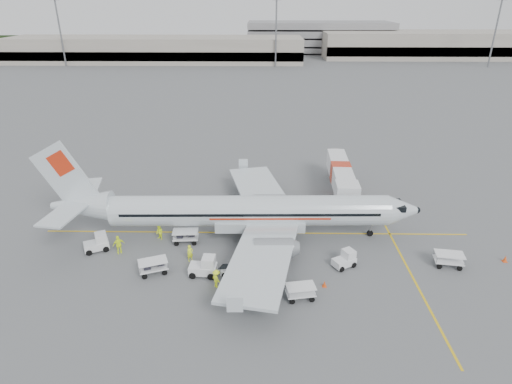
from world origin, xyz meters
TOP-DOWN VIEW (x-y plane):
  - ground at (0.00, 0.00)m, footprint 360.00×360.00m
  - stripe_lead at (0.00, 0.00)m, footprint 44.00×0.20m
  - stripe_cross at (14.00, -8.00)m, footprint 0.20×20.00m
  - terminal_west at (-40.00, 130.00)m, footprint 110.00×22.00m
  - terminal_east at (70.00, 145.00)m, footprint 90.00×26.00m
  - parking_garage at (25.00, 160.00)m, footprint 62.00×24.00m
  - treeline at (0.00, 175.00)m, footprint 300.00×3.00m
  - mast_west at (-70.00, 118.00)m, footprint 3.20×1.20m
  - mast_center at (5.00, 118.00)m, footprint 3.20×1.20m
  - mast_east at (80.00, 118.00)m, footprint 3.20×1.20m
  - aircraft at (-0.55, -0.70)m, footprint 37.26×29.52m
  - jet_bridge at (10.24, 9.91)m, footprint 3.54×15.52m
  - belt_loader at (-1.20, -7.93)m, footprint 4.66×3.27m
  - tug_fore at (8.17, -6.00)m, footprint 2.38×2.06m
  - tug_mid at (-4.54, -7.48)m, footprint 2.49×1.54m
  - tug_aft at (-15.42, -3.66)m, footprint 2.62×2.15m
  - cart_loaded_a at (-6.99, -2.00)m, footprint 2.59×1.63m
  - cart_loaded_b at (-9.00, -7.30)m, footprint 2.86×2.28m
  - cart_empty_a at (3.84, -10.63)m, footprint 2.57×1.78m
  - cart_empty_b at (17.76, -5.73)m, footprint 2.71×1.85m
  - cone_nose at (23.37, -4.97)m, footprint 0.41×0.41m
  - cone_port at (0.08, 12.65)m, footprint 0.38×0.38m
  - cone_stbd at (6.02, -9.03)m, footprint 0.35×0.35m
  - crew_a at (-6.02, -5.31)m, footprint 0.72×0.68m
  - crew_b at (-9.73, -1.50)m, footprint 0.98×0.96m
  - crew_c at (-3.16, -9.23)m, footprint 1.19×1.22m
  - crew_d at (-13.03, -4.14)m, footprint 1.21×0.97m

SIDE VIEW (x-z plane):
  - ground at x=0.00m, z-range 0.00..0.00m
  - stripe_lead at x=0.00m, z-range 0.00..0.01m
  - stripe_cross at x=14.00m, z-range 0.00..0.01m
  - cone_stbd at x=6.02m, z-range 0.00..0.58m
  - cone_port at x=0.08m, z-range 0.00..0.61m
  - cone_nose at x=23.37m, z-range 0.00..0.67m
  - cart_empty_a at x=3.84m, z-range 0.00..1.23m
  - cart_loaded_b at x=-9.00m, z-range 0.00..1.30m
  - cart_loaded_a at x=-6.99m, z-range 0.00..1.30m
  - cart_empty_b at x=17.76m, z-range 0.00..1.31m
  - crew_b at x=-9.73m, z-range 0.00..1.59m
  - tug_fore at x=8.17m, z-range 0.00..1.60m
  - crew_a at x=-6.02m, z-range 0.00..1.66m
  - crew_c at x=-3.16m, z-range 0.00..1.68m
  - tug_aft at x=-15.42m, z-range 0.00..1.76m
  - tug_mid at x=-4.54m, z-range 0.00..1.85m
  - crew_d at x=-13.03m, z-range 0.00..1.92m
  - belt_loader at x=-1.20m, z-range 0.00..2.37m
  - jet_bridge at x=10.24m, z-range 0.00..4.05m
  - treeline at x=0.00m, z-range 0.00..6.00m
  - terminal_west at x=-40.00m, z-range 0.00..9.00m
  - terminal_east at x=70.00m, z-range 0.00..10.00m
  - aircraft at x=-0.55m, z-range 0.00..10.10m
  - parking_garage at x=25.00m, z-range 0.00..14.00m
  - mast_west at x=-70.00m, z-range 0.00..22.00m
  - mast_center at x=5.00m, z-range 0.00..22.00m
  - mast_east at x=80.00m, z-range 0.00..22.00m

